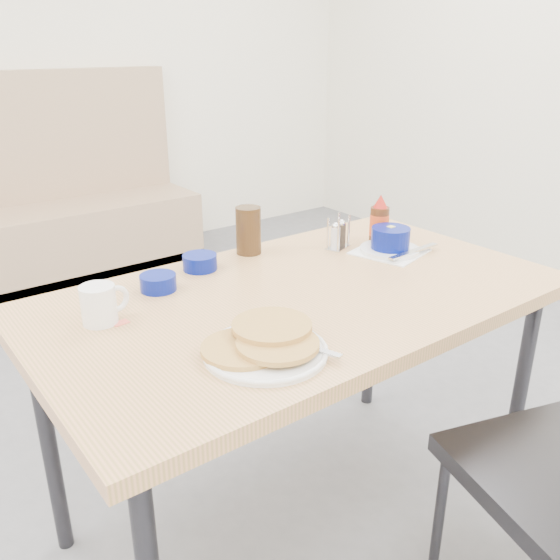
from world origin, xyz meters
TOP-DOWN VIEW (x-y plane):
  - wall_back at (0.00, 2.97)m, footprint 5.00×0.06m
  - booth_bench at (0.00, 2.78)m, footprint 1.90×0.56m
  - dining_table at (0.00, 0.25)m, footprint 1.40×0.80m
  - pancake_plate at (-0.27, 0.04)m, footprint 0.27×0.27m
  - coffee_mug at (-0.49, 0.39)m, footprint 0.12×0.08m
  - grits_setting at (0.42, 0.33)m, footprint 0.26×0.24m
  - creamer_bowl at (-0.13, 0.56)m, footprint 0.10×0.10m
  - butter_bowl at (-0.30, 0.49)m, footprint 0.10×0.10m
  - amber_tumbler at (0.06, 0.59)m, footprint 0.10×0.10m
  - condiment_caddy at (0.32, 0.46)m, footprint 0.10×0.08m
  - syrup_bottle at (0.46, 0.41)m, footprint 0.06×0.06m
  - sugar_wrapper at (-0.46, 0.36)m, footprint 0.04×0.03m

SIDE VIEW (x-z plane):
  - booth_bench at x=0.00m, z-range -0.26..0.96m
  - dining_table at x=0.00m, z-range 0.32..1.08m
  - sugar_wrapper at x=-0.46m, z-range 0.76..0.76m
  - pancake_plate at x=-0.27m, z-range 0.76..0.80m
  - butter_bowl at x=-0.30m, z-range 0.76..0.80m
  - creamer_bowl at x=-0.13m, z-range 0.76..0.80m
  - grits_setting at x=0.42m, z-range 0.75..0.84m
  - condiment_caddy at x=0.32m, z-range 0.74..0.85m
  - coffee_mug at x=-0.49m, z-range 0.76..0.85m
  - syrup_bottle at x=0.46m, z-range 0.75..0.91m
  - amber_tumbler at x=0.06m, z-range 0.76..0.91m
  - wall_back at x=0.00m, z-range 0.00..2.80m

